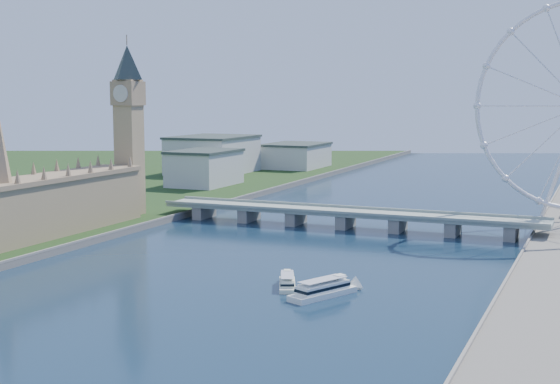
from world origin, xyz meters
The scene contains 6 objects.
parliament_range centered at (-128.00, 170.00, 18.48)m, with size 24.00×200.00×70.00m.
big_ben centered at (-128.00, 278.00, 66.57)m, with size 20.02×20.02×110.00m.
westminster_bridge centered at (0.00, 300.00, 6.63)m, with size 220.00×22.00×9.50m.
city_skyline centered at (39.22, 560.08, 16.96)m, with size 505.00×280.00×32.00m.
tour_boat_near centered at (21.97, 160.57, 0.00)m, with size 6.44×25.45×5.58m, color white, non-canonical shape.
tour_boat_far centered at (39.53, 152.33, 0.00)m, with size 8.24×32.13×7.12m, color white, non-canonical shape.
Camera 1 is at (134.42, -112.25, 74.00)m, focal length 50.00 mm.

